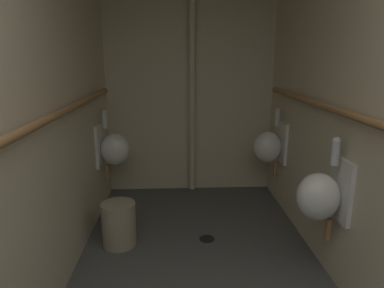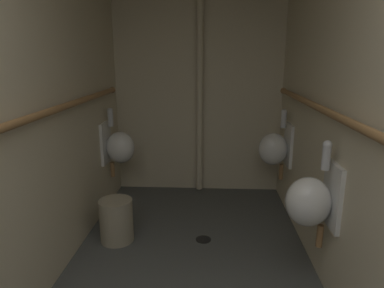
{
  "view_description": "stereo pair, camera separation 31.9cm",
  "coord_description": "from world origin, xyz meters",
  "px_view_note": "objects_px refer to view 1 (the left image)",
  "views": [
    {
      "loc": [
        -0.17,
        -0.2,
        1.61
      ],
      "look_at": [
        -0.02,
        2.89,
        0.81
      ],
      "focal_mm": 32.0,
      "sensor_mm": 36.0,
      "label": 1
    },
    {
      "loc": [
        0.15,
        -0.2,
        1.61
      ],
      "look_at": [
        -0.02,
        2.89,
        0.81
      ],
      "focal_mm": 32.0,
      "sensor_mm": 36.0,
      "label": 2
    }
  ],
  "objects_px": {
    "floor_drain": "(207,239)",
    "waste_bin": "(119,224)",
    "urinal_right_far": "(269,146)",
    "standpipe_back_wall": "(192,84)",
    "urinal_left_mid": "(113,148)",
    "urinal_right_mid": "(321,195)"
  },
  "relations": [
    {
      "from": "floor_drain",
      "to": "waste_bin",
      "type": "relative_size",
      "value": 0.36
    },
    {
      "from": "urinal_left_mid",
      "to": "standpipe_back_wall",
      "type": "xyz_separation_m",
      "value": [
        0.85,
        0.48,
        0.62
      ]
    },
    {
      "from": "urinal_right_far",
      "to": "floor_drain",
      "type": "bearing_deg",
      "value": -135.72
    },
    {
      "from": "urinal_left_mid",
      "to": "floor_drain",
      "type": "bearing_deg",
      "value": -36.65
    },
    {
      "from": "urinal_left_mid",
      "to": "floor_drain",
      "type": "relative_size",
      "value": 5.39
    },
    {
      "from": "urinal_right_far",
      "to": "standpipe_back_wall",
      "type": "bearing_deg",
      "value": 150.76
    },
    {
      "from": "urinal_right_far",
      "to": "waste_bin",
      "type": "xyz_separation_m",
      "value": [
        -1.51,
        -0.76,
        -0.48
      ]
    },
    {
      "from": "urinal_left_mid",
      "to": "urinal_right_mid",
      "type": "height_order",
      "value": "same"
    },
    {
      "from": "urinal_right_mid",
      "to": "waste_bin",
      "type": "height_order",
      "value": "urinal_right_mid"
    },
    {
      "from": "urinal_left_mid",
      "to": "urinal_right_far",
      "type": "bearing_deg",
      "value": 0.77
    },
    {
      "from": "urinal_right_mid",
      "to": "urinal_left_mid",
      "type": "bearing_deg",
      "value": 141.59
    },
    {
      "from": "urinal_right_far",
      "to": "standpipe_back_wall",
      "type": "xyz_separation_m",
      "value": [
        -0.81,
        0.45,
        0.62
      ]
    },
    {
      "from": "urinal_right_far",
      "to": "floor_drain",
      "type": "xyz_separation_m",
      "value": [
        -0.73,
        -0.71,
        -0.67
      ]
    },
    {
      "from": "urinal_right_far",
      "to": "waste_bin",
      "type": "height_order",
      "value": "urinal_right_far"
    },
    {
      "from": "floor_drain",
      "to": "urinal_right_mid",
      "type": "bearing_deg",
      "value": -40.52
    },
    {
      "from": "urinal_right_far",
      "to": "standpipe_back_wall",
      "type": "relative_size",
      "value": 0.3
    },
    {
      "from": "urinal_right_mid",
      "to": "floor_drain",
      "type": "bearing_deg",
      "value": 139.48
    },
    {
      "from": "floor_drain",
      "to": "standpipe_back_wall",
      "type": "bearing_deg",
      "value": 93.85
    },
    {
      "from": "urinal_left_mid",
      "to": "floor_drain",
      "type": "height_order",
      "value": "urinal_left_mid"
    },
    {
      "from": "urinal_left_mid",
      "to": "urinal_right_far",
      "type": "xyz_separation_m",
      "value": [
        1.66,
        0.02,
        0.0
      ]
    },
    {
      "from": "urinal_right_mid",
      "to": "waste_bin",
      "type": "relative_size",
      "value": 1.95
    },
    {
      "from": "urinal_right_mid",
      "to": "urinal_right_far",
      "type": "distance_m",
      "value": 1.34
    }
  ]
}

